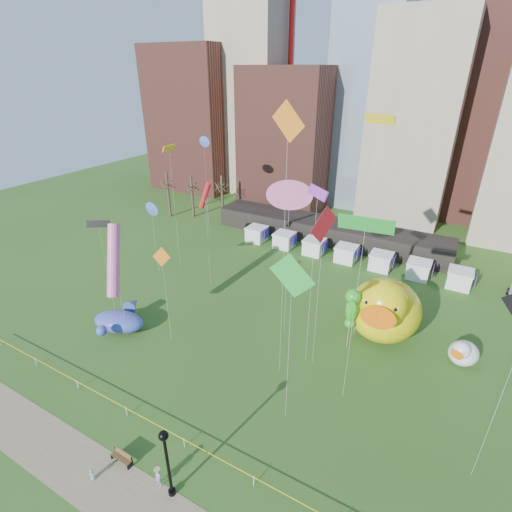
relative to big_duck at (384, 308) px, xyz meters
The scene contains 30 objects.
ground 23.05m from the big_duck, 114.96° to the right, with size 160.00×160.00×0.00m, color #2D5219.
footpath 27.62m from the big_duck, 110.54° to the right, with size 70.00×4.00×0.02m, color #7D674E.
skyline 44.81m from the big_duck, 100.32° to the left, with size 101.00×23.00×68.00m.
pavilion 25.40m from the big_duck, 122.52° to the left, with size 38.00×6.00×3.20m, color black.
vendor_tents 17.76m from the big_duck, 119.24° to the left, with size 33.24×2.80×2.40m.
bare_trees 44.48m from the big_duck, 153.43° to the left, with size 8.44×6.44×8.50m.
caution_tape 22.96m from the big_duck, 114.96° to the right, with size 50.00×0.06×0.90m.
big_duck is the anchor object (origin of this frame).
small_duck 8.10m from the big_duck, ahead, with size 3.56×4.01×2.81m.
seahorse_green 4.57m from the big_duck, 125.62° to the right, with size 1.76×2.06×6.90m.
seahorse_purple 2.70m from the big_duck, 158.36° to the right, with size 1.32×1.55×4.79m.
whale_inflatable 27.99m from the big_duck, 153.24° to the right, with size 6.27×7.27×2.51m.
park_bench 27.15m from the big_duck, 118.25° to the right, with size 1.74×0.59×0.88m.
lamppost 25.18m from the big_duck, 108.74° to the right, with size 0.63×0.63×6.09m.
woman 25.71m from the big_duck, 111.11° to the right, with size 0.59×0.38×1.60m, color white.
toddler 29.26m from the big_duck, 117.72° to the right, with size 0.32×0.24×0.93m, color silver.
kite_0 23.57m from the big_duck, behind, with size 2.17×0.93×13.97m.
kite_1 15.51m from the big_duck, 155.35° to the right, with size 2.77×1.38×16.72m.
kite_3 17.73m from the big_duck, 106.34° to the right, with size 3.30×0.30×14.83m.
kite_4 31.55m from the big_duck, behind, with size 0.48×2.27×16.98m.
kite_5 30.37m from the big_duck, behind, with size 1.77×0.57×10.29m.
kite_6 21.89m from the big_duck, 125.78° to the right, with size 2.81×0.65×23.77m.
kite_7 16.03m from the big_duck, 126.41° to the right, with size 2.27×1.97×17.29m.
kite_8 13.70m from the big_duck, 122.82° to the right, with size 1.10×2.95×15.88m.
kite_9 27.36m from the big_duck, 150.58° to the right, with size 2.85×4.10×12.45m.
kite_10 31.16m from the big_duck, 160.35° to the right, with size 2.27×1.61×11.15m.
kite_11 15.90m from the big_duck, 94.68° to the right, with size 3.86×0.92×16.58m.
kite_12 18.85m from the big_duck, 118.93° to the right, with size 2.29×0.76×22.53m.
kite_13 35.84m from the big_duck, 157.79° to the left, with size 1.59×0.60×16.39m.
kite_14 22.80m from the big_duck, 148.62° to the right, with size 2.12×0.16×10.84m.
Camera 1 is at (14.31, -14.45, 25.73)m, focal length 27.00 mm.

